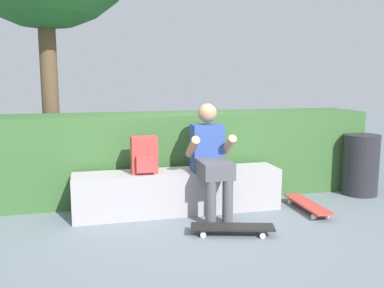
# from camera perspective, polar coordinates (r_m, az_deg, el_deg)

# --- Properties ---
(ground_plane) EXTENTS (24.00, 24.00, 0.00)m
(ground_plane) POSITION_cam_1_polar(r_m,az_deg,el_deg) (4.42, -0.62, -10.84)
(ground_plane) COLOR slate
(bench_main) EXTENTS (2.30, 0.45, 0.47)m
(bench_main) POSITION_cam_1_polar(r_m,az_deg,el_deg) (4.75, -1.86, -6.42)
(bench_main) COLOR #9D979B
(bench_main) RESTS_ON ground
(person_skater) EXTENTS (0.49, 0.62, 1.22)m
(person_skater) POSITION_cam_1_polar(r_m,az_deg,el_deg) (4.53, 2.56, -1.62)
(person_skater) COLOR #2D4793
(person_skater) RESTS_ON ground
(skateboard_near_person) EXTENTS (0.82, 0.41, 0.09)m
(skateboard_near_person) POSITION_cam_1_polar(r_m,az_deg,el_deg) (4.14, 5.48, -11.19)
(skateboard_near_person) COLOR black
(skateboard_near_person) RESTS_ON ground
(skateboard_beside_bench) EXTENTS (0.21, 0.80, 0.09)m
(skateboard_beside_bench) POSITION_cam_1_polar(r_m,az_deg,el_deg) (4.99, 15.35, -7.89)
(skateboard_beside_bench) COLOR #BC3833
(skateboard_beside_bench) RESTS_ON ground
(backpack_on_bench) EXTENTS (0.28, 0.23, 0.40)m
(backpack_on_bench) POSITION_cam_1_polar(r_m,az_deg,el_deg) (4.58, -6.48, -1.56)
(backpack_on_bench) COLOR #B23833
(backpack_on_bench) RESTS_ON bench_main
(hedge_row) EXTENTS (4.70, 0.77, 1.05)m
(hedge_row) POSITION_cam_1_polar(r_m,az_deg,el_deg) (5.40, -0.95, -1.35)
(hedge_row) COLOR #355E2E
(hedge_row) RESTS_ON ground
(trash_bin) EXTENTS (0.45, 0.45, 0.78)m
(trash_bin) POSITION_cam_1_polar(r_m,az_deg,el_deg) (5.83, 21.84, -2.60)
(trash_bin) COLOR #232328
(trash_bin) RESTS_ON ground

